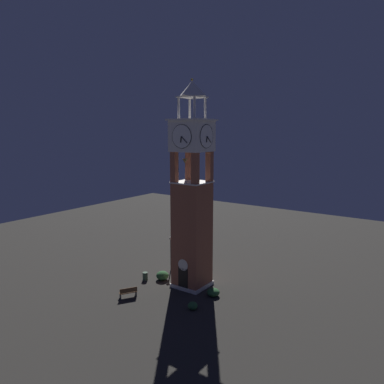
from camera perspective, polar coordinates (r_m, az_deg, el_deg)
The scene contains 8 objects.
ground at distance 37.78m, azimuth 0.00°, elevation -14.05°, with size 80.00×80.00×0.00m, color #2A2925.
clock_tower at distance 35.35m, azimuth -0.00°, elevation -1.78°, with size 3.51×3.51×19.63m.
park_bench at distance 35.65m, azimuth -9.68°, elevation -14.81°, with size 1.22×1.59×0.95m.
lamp_post at distance 40.95m, azimuth -3.24°, elevation -8.33°, with size 0.36×0.36×3.71m.
trash_bin at distance 39.22m, azimuth -7.14°, elevation -12.59°, with size 0.52×0.52×0.80m, color #38513D.
shrub_near_entry at distance 33.13m, azimuth 0.11°, elevation -16.93°, with size 0.84×0.84×0.65m, color #28562D.
shrub_left_of_tower at distance 35.56m, azimuth 3.26°, elevation -14.98°, with size 1.16×1.16×0.71m, color #28562D.
shrub_behind_bench at distance 39.08m, azimuth -4.52°, elevation -12.56°, with size 1.27×1.27×0.89m, color #28562D.
Camera 1 is at (19.97, -28.38, 14.92)m, focal length 35.04 mm.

